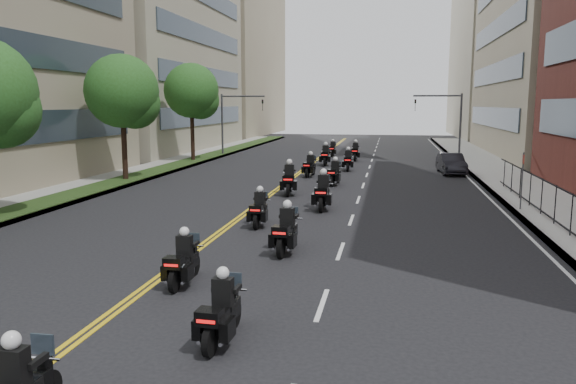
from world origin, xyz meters
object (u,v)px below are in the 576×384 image
Objects in this scene: motorcycle_2 at (183,262)px; motorcycle_7 at (335,174)px; motorcycle_12 at (333,150)px; motorcycle_9 at (348,161)px; motorcycle_11 at (355,152)px; motorcycle_6 at (289,181)px; motorcycle_10 at (325,156)px; motorcycle_3 at (286,232)px; motorcycle_4 at (259,210)px; parked_sedan at (451,164)px; motorcycle_5 at (323,194)px; motorcycle_1 at (221,313)px; motorcycle_8 at (310,167)px.

motorcycle_7 is (2.12, 19.03, 0.05)m from motorcycle_2.
motorcycle_12 reaches higher than motorcycle_2.
motorcycle_9 reaches higher than motorcycle_12.
motorcycle_6 is at bearing -97.20° from motorcycle_11.
motorcycle_7 is 18.09m from motorcycle_12.
motorcycle_3 is at bearing -88.37° from motorcycle_10.
motorcycle_3 is 33.41m from motorcycle_12.
parked_sedan is (9.08, 18.47, 0.08)m from motorcycle_4.
motorcycle_3 is 0.92× the size of motorcycle_5.
motorcycle_1 is 0.98× the size of motorcycle_4.
motorcycle_10 is (0.03, 22.16, 0.10)m from motorcycle_4.
motorcycle_2 is 27.50m from parked_sedan.
motorcycle_5 reaches higher than motorcycle_10.
motorcycle_6 is at bearing -88.79° from motorcycle_12.
motorcycle_10 is at bearing 120.27° from motorcycle_9.
motorcycle_7 is 4.08m from motorcycle_8.
motorcycle_10 is 9.77m from parked_sedan.
motorcycle_10 is at bearing 87.81° from motorcycle_4.
motorcycle_1 is 3.92m from motorcycle_2.
motorcycle_6 reaches higher than motorcycle_2.
motorcycle_4 is 0.99× the size of motorcycle_12.
motorcycle_9 reaches higher than motorcycle_7.
motorcycle_9 is at bearing 89.12° from motorcycle_5.
motorcycle_6 is at bearing -84.11° from motorcycle_8.
motorcycle_7 reaches higher than motorcycle_4.
parked_sedan is (7.28, 6.81, 0.04)m from motorcycle_7.
motorcycle_5 reaches higher than motorcycle_12.
motorcycle_9 is 10.82m from motorcycle_12.
motorcycle_8 is 1.05× the size of motorcycle_12.
motorcycle_10 is at bearing 94.50° from motorcycle_8.
motorcycle_7 is 1.05× the size of motorcycle_12.
motorcycle_5 reaches higher than motorcycle_1.
motorcycle_5 is at bearing -83.76° from motorcycle_12.
motorcycle_1 is 0.93× the size of motorcycle_8.
motorcycle_3 reaches higher than motorcycle_1.
motorcycle_2 is 7.39m from motorcycle_4.
motorcycle_7 is at bearing -91.21° from motorcycle_11.
motorcycle_7 reaches higher than motorcycle_12.
motorcycle_5 is at bearing 78.13° from motorcycle_2.
motorcycle_3 is 4.11m from motorcycle_4.
parked_sedan is at bearing -24.41° from motorcycle_10.
motorcycle_8 is at bearing 125.93° from motorcycle_7.
motorcycle_4 is at bearing -118.60° from motorcycle_5.
motorcycle_4 is 0.89× the size of motorcycle_11.
motorcycle_6 is 1.10× the size of motorcycle_9.
motorcycle_5 reaches higher than motorcycle_8.
motorcycle_7 reaches higher than motorcycle_8.
motorcycle_10 reaches higher than motorcycle_9.
motorcycle_11 is at bearing 88.93° from motorcycle_5.
motorcycle_3 is 0.94× the size of motorcycle_10.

